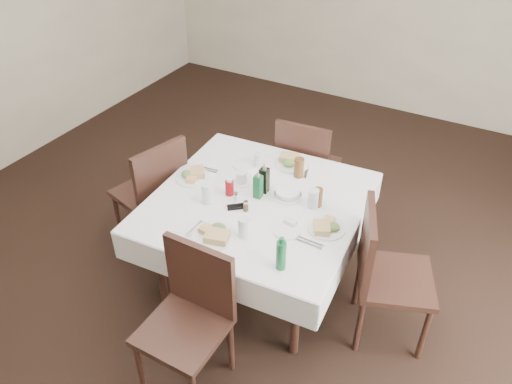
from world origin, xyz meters
TOP-DOWN VIEW (x-y plane):
  - ground_plane at (0.00, 0.00)m, footprint 7.00×7.00m
  - room_shell at (0.00, 0.00)m, footprint 6.04×7.04m
  - dining_table at (0.06, 0.11)m, footprint 1.52×1.52m
  - chair_north at (0.04, 1.00)m, footprint 0.49×0.49m
  - chair_south at (0.11, -0.79)m, footprint 0.46×0.46m
  - chair_east at (0.99, 0.08)m, footprint 0.62×0.62m
  - chair_west at (-0.83, 0.07)m, footprint 0.58×0.58m
  - meal_north at (0.06, 0.64)m, footprint 0.27×0.27m
  - meal_south at (0.01, -0.36)m, footprint 0.28×0.28m
  - meal_east at (0.60, 0.05)m, footprint 0.25×0.25m
  - meal_west at (-0.49, 0.12)m, footprint 0.26×0.26m
  - side_plate_a at (-0.24, 0.45)m, footprint 0.18×0.18m
  - side_plate_b at (0.39, -0.09)m, footprint 0.18×0.18m
  - water_n at (-0.14, 0.49)m, footprint 0.06×0.06m
  - water_s at (0.17, -0.26)m, footprint 0.08×0.08m
  - water_e at (0.43, 0.23)m, footprint 0.07×0.07m
  - water_w at (-0.23, -0.07)m, footprint 0.08×0.08m
  - iced_tea_a at (0.18, 0.52)m, footprint 0.07×0.07m
  - iced_tea_b at (0.45, 0.26)m, footprint 0.07×0.07m
  - bread_basket at (0.23, 0.24)m, footprint 0.19×0.19m
  - oil_cruet_dark at (0.05, 0.23)m, footprint 0.06×0.06m
  - oil_cruet_green at (0.05, 0.15)m, footprint 0.05×0.05m
  - ketchup_bottle at (-0.14, 0.08)m, footprint 0.06×0.06m
  - salt_shaker at (-0.06, 0.03)m, footprint 0.03×0.03m
  - pepper_shaker at (0.05, -0.03)m, footprint 0.03×0.03m
  - coffee_mug at (-0.14, 0.24)m, footprint 0.13×0.13m
  - sunglasses at (-0.02, -0.04)m, footprint 0.12×0.11m
  - green_bottle at (0.50, -0.40)m, footprint 0.06×0.06m
  - sugar_caddy at (0.38, -0.02)m, footprint 0.09×0.06m
  - cutlery_n at (0.20, 0.60)m, footprint 0.10×0.20m
  - cutlery_s at (-0.14, -0.36)m, footprint 0.05×0.17m
  - cutlery_e at (0.56, -0.12)m, footprint 0.19×0.05m
  - cutlery_w at (-0.46, 0.26)m, footprint 0.18×0.06m

SIDE VIEW (x-z plane):
  - ground_plane at x=0.00m, z-range 0.00..0.00m
  - chair_north at x=0.04m, z-range 0.07..1.05m
  - chair_south at x=0.11m, z-range 0.07..1.05m
  - chair_west at x=-0.83m, z-range 0.07..1.07m
  - chair_east at x=0.99m, z-range 0.07..1.08m
  - dining_table at x=0.06m, z-range 0.31..1.07m
  - cutlery_w at x=-0.46m, z-range 0.76..0.77m
  - cutlery_s at x=-0.14m, z-range 0.76..0.77m
  - cutlery_e at x=0.56m, z-range 0.76..0.77m
  - cutlery_n at x=0.20m, z-range 0.76..0.77m
  - side_plate_b at x=0.39m, z-range 0.76..0.78m
  - side_plate_a at x=-0.24m, z-range 0.76..0.78m
  - sunglasses at x=-0.02m, z-range 0.76..0.79m
  - meal_east at x=0.60m, z-range 0.76..0.81m
  - meal_west at x=-0.49m, z-range 0.76..0.81m
  - sugar_caddy at x=0.38m, z-range 0.76..0.81m
  - meal_north at x=0.06m, z-range 0.76..0.81m
  - meal_south at x=0.01m, z-range 0.76..0.82m
  - bread_basket at x=0.23m, z-range 0.76..0.82m
  - salt_shaker at x=-0.06m, z-range 0.76..0.83m
  - pepper_shaker at x=0.05m, z-range 0.76..0.84m
  - coffee_mug at x=-0.14m, z-range 0.76..0.85m
  - water_n at x=-0.14m, z-range 0.76..0.87m
  - ketchup_bottle at x=-0.14m, z-range 0.76..0.89m
  - iced_tea_b at x=0.45m, z-range 0.76..0.90m
  - water_e at x=0.43m, z-range 0.76..0.90m
  - water_s at x=0.17m, z-range 0.76..0.90m
  - water_w at x=-0.23m, z-range 0.76..0.91m
  - iced_tea_a at x=0.18m, z-range 0.76..0.91m
  - oil_cruet_green at x=0.05m, z-range 0.75..0.97m
  - green_bottle at x=0.50m, z-range 0.75..0.98m
  - oil_cruet_dark at x=0.05m, z-range 0.74..0.99m
  - room_shell at x=0.00m, z-range 0.31..3.11m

